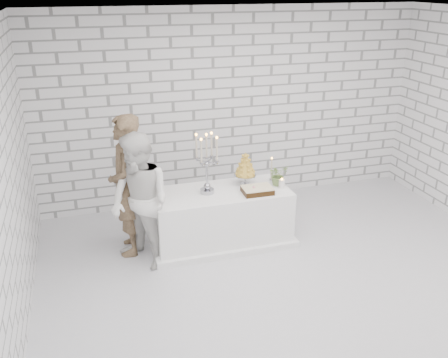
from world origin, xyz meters
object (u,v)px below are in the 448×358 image
groom (127,186)px  cake_table (221,217)px  candelabra (207,164)px  bride (140,202)px  croquembouche (245,169)px

groom → cake_table: bearing=90.6°
candelabra → bride: bearing=-163.8°
cake_table → croquembouche: 0.72m
candelabra → croquembouche: candelabra is taller
groom → candelabra: size_ratio=2.28×
candelabra → croquembouche: bearing=11.9°
cake_table → candelabra: size_ratio=2.22×
bride → croquembouche: bride is taller
groom → candelabra: 1.05m
bride → candelabra: 0.99m
groom → bride: groom is taller
bride → candelabra: size_ratio=2.10×
bride → candelabra: bride is taller
cake_table → bride: (-1.09, -0.26, 0.48)m
bride → cake_table: bearing=71.7°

